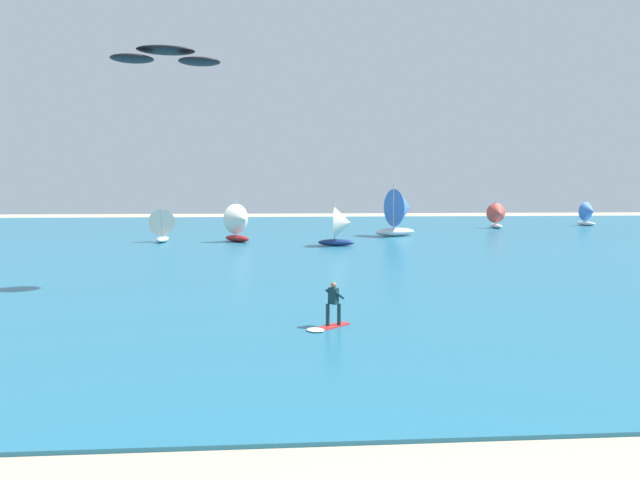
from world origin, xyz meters
name	(u,v)px	position (x,y,z in m)	size (l,w,h in m)	color
ocean	(294,241)	(0.00, 50.52, 0.05)	(160.00, 90.00, 0.10)	#236B89
kitesurfer	(330,311)	(0.36, 15.16, 0.70)	(1.83, 1.72, 1.67)	red
kite	(166,56)	(-7.13, 24.88, 11.87)	(5.64, 2.49, 0.83)	black
sailboat_anchored_offshore	(401,212)	(11.45, 54.76, 2.65)	(4.95, 4.41, 5.56)	silver
sailboat_mid_left	(341,226)	(4.04, 44.70, 1.85)	(3.37, 2.92, 3.82)	navy
sailboat_far_right	(589,213)	(39.89, 68.86, 1.74)	(2.82, 3.19, 3.58)	white
sailboat_leading	(240,223)	(-5.05, 48.96, 1.94)	(3.48, 3.60, 4.03)	maroon
sailboat_far_left	(498,215)	(25.92, 64.99, 1.73)	(2.60, 3.06, 3.56)	white
sailboat_heeled_over	(163,225)	(-12.31, 49.80, 1.70)	(2.49, 2.96, 3.49)	silver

